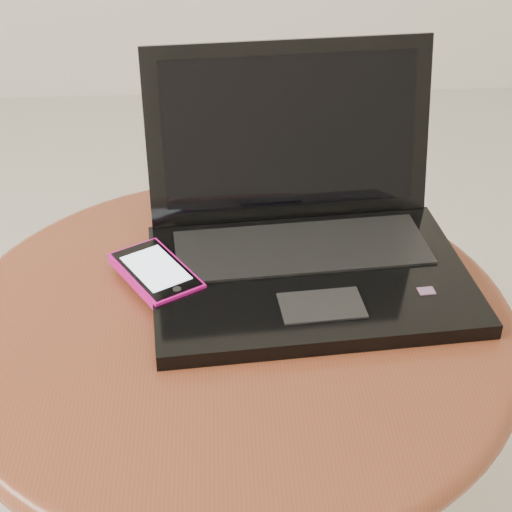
{
  "coord_description": "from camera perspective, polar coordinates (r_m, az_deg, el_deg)",
  "views": [
    {
      "loc": [
        -0.13,
        -0.63,
        1.06
      ],
      "look_at": [
        -0.09,
        0.11,
        0.57
      ],
      "focal_mm": 55.95,
      "sensor_mm": 36.0,
      "label": 1
    }
  ],
  "objects": [
    {
      "name": "phone_black",
      "position": [
        0.96,
        -7.17,
        -1.11
      ],
      "size": [
        0.1,
        0.12,
        0.01
      ],
      "color": "black",
      "rests_on": "table"
    },
    {
      "name": "laptop",
      "position": [
        0.96,
        3.41,
        1.58
      ],
      "size": [
        0.39,
        0.34,
        0.24
      ],
      "color": "black",
      "rests_on": "table"
    },
    {
      "name": "table",
      "position": [
        0.97,
        -1.54,
        -9.07
      ],
      "size": [
        0.64,
        0.64,
        0.51
      ],
      "color": "#5F2E11",
      "rests_on": "ground"
    },
    {
      "name": "phone_pink",
      "position": [
        0.94,
        -7.16,
        -1.21
      ],
      "size": [
        0.12,
        0.14,
        0.01
      ],
      "color": "#CE0F8A",
      "rests_on": "phone_black"
    }
  ]
}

